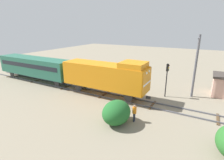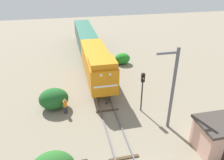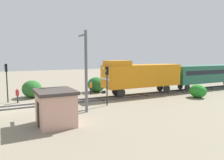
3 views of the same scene
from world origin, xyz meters
name	(u,v)px [view 2 (image 2 of 3)]	position (x,y,z in m)	size (l,w,h in m)	color
locomotive	(97,64)	(0.00, 15.81, 2.77)	(2.90, 11.60, 4.60)	orange
passenger_car_leading	(85,36)	(0.00, 29.14, 2.52)	(2.84, 14.00, 3.66)	#26604C
traffic_signal_mid	(143,85)	(3.40, 9.03, 2.95)	(0.32, 0.34, 4.25)	#262628
worker_by_signal	(65,105)	(-4.20, 10.18, 1.00)	(0.38, 0.38, 1.70)	#262B38
catenary_mast	(172,88)	(4.94, 6.08, 4.11)	(1.94, 0.28, 7.72)	#595960
relay_hut	(218,136)	(7.50, 2.57, 1.39)	(3.50, 2.90, 2.74)	#D19E8C
bush_far	(54,99)	(-5.31, 11.49, 1.10)	(3.02, 2.47, 2.20)	#1F5B26
bush_back	(122,59)	(4.73, 21.42, 0.84)	(2.31, 1.89, 1.68)	#248526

